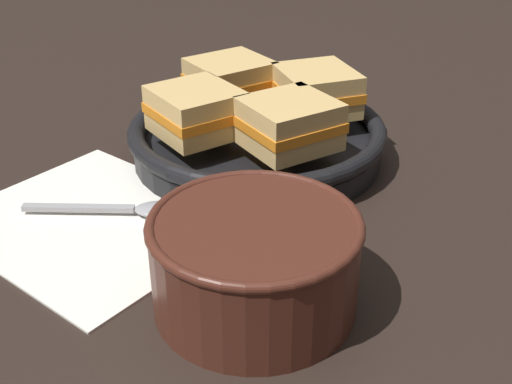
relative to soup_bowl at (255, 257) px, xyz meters
The scene contains 9 objects.
ground_plane 0.14m from the soup_bowl, 155.10° to the left, with size 4.00×4.00×0.00m, color black.
napkin 0.19m from the soup_bowl, behind, with size 0.23×0.20×0.00m.
soup_bowl is the anchor object (origin of this frame).
spoon 0.17m from the soup_bowl, 168.68° to the left, with size 0.13×0.10×0.01m.
skillet 0.25m from the soup_bowl, 127.56° to the left, with size 0.30×0.34×0.04m.
sandwich_near_left 0.19m from the soup_bowl, 118.23° to the left, with size 0.10×0.10×0.05m.
sandwich_near_right 0.29m from the soup_bowl, 115.25° to the left, with size 0.11×0.11×0.05m.
sandwich_far_left 0.31m from the soup_bowl, 133.23° to the left, with size 0.10×0.10×0.05m.
sandwich_far_right 0.23m from the soup_bowl, 143.18° to the left, with size 0.10×0.10×0.05m.
Camera 1 is at (0.35, -0.35, 0.31)m, focal length 45.00 mm.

